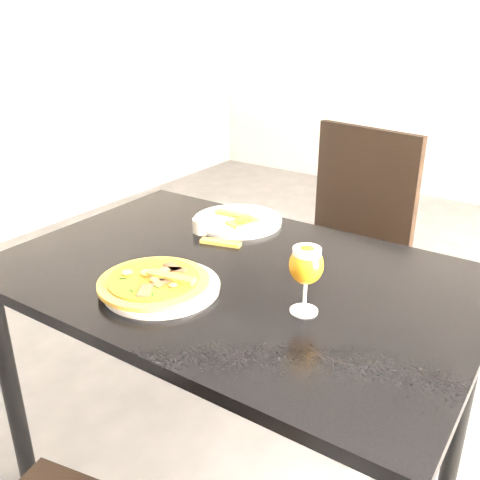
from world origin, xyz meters
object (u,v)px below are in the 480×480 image
Objects in this scene: dining_table at (234,302)px; chair_far at (341,248)px; pizza at (154,281)px; beer_glass at (306,266)px.

dining_table is 1.25× the size of chair_far.
pizza is (-0.10, -0.19, 0.11)m from dining_table.
chair_far is 0.92m from beer_glass.
beer_glass is at bearing -61.83° from chair_far.
beer_glass is at bearing 18.44° from pizza.
chair_far is at bearing 91.75° from dining_table.
chair_far is at bearing 108.43° from beer_glass.
beer_glass is (0.27, -0.82, 0.33)m from chair_far.
dining_table is at bearing 162.71° from beer_glass.
beer_glass reaches higher than dining_table.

